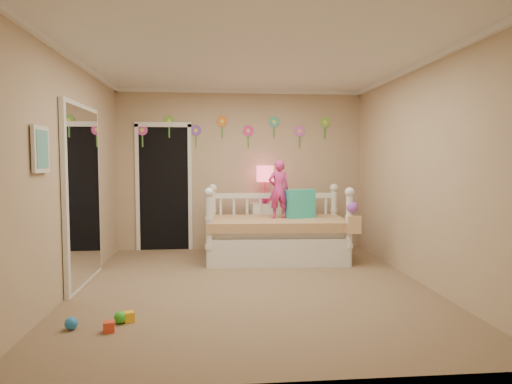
{
  "coord_description": "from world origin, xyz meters",
  "views": [
    {
      "loc": [
        -0.41,
        -5.02,
        1.44
      ],
      "look_at": [
        0.1,
        0.6,
        1.05
      ],
      "focal_mm": 31.05,
      "sensor_mm": 36.0,
      "label": 1
    }
  ],
  "objects": [
    {
      "name": "floor",
      "position": [
        0.0,
        0.0,
        0.0
      ],
      "size": [
        4.0,
        4.5,
        0.01
      ],
      "primitive_type": "cube",
      "color": "#7F684C",
      "rests_on": "ground"
    },
    {
      "name": "ceiling",
      "position": [
        0.0,
        0.0,
        2.6
      ],
      "size": [
        4.0,
        4.5,
        0.01
      ],
      "primitive_type": "cube",
      "color": "white",
      "rests_on": "floor"
    },
    {
      "name": "back_wall",
      "position": [
        0.0,
        2.25,
        1.3
      ],
      "size": [
        4.0,
        0.01,
        2.6
      ],
      "primitive_type": "cube",
      "color": "tan",
      "rests_on": "floor"
    },
    {
      "name": "left_wall",
      "position": [
        -2.0,
        0.0,
        1.3
      ],
      "size": [
        0.01,
        4.5,
        2.6
      ],
      "primitive_type": "cube",
      "color": "tan",
      "rests_on": "floor"
    },
    {
      "name": "right_wall",
      "position": [
        2.0,
        0.0,
        1.3
      ],
      "size": [
        0.01,
        4.5,
        2.6
      ],
      "primitive_type": "cube",
      "color": "tan",
      "rests_on": "floor"
    },
    {
      "name": "crown_molding",
      "position": [
        0.0,
        0.0,
        2.57
      ],
      "size": [
        4.0,
        4.5,
        0.06
      ],
      "primitive_type": null,
      "color": "white",
      "rests_on": "ceiling"
    },
    {
      "name": "daybed",
      "position": [
        0.47,
        1.34,
        0.55
      ],
      "size": [
        2.06,
        1.18,
        1.09
      ],
      "primitive_type": null,
      "rotation": [
        0.0,
        0.0,
        -0.05
      ],
      "color": "white",
      "rests_on": "floor"
    },
    {
      "name": "pillow_turquoise",
      "position": [
        0.83,
        1.38,
        0.82
      ],
      "size": [
        0.45,
        0.27,
        0.42
      ],
      "primitive_type": "cube",
      "rotation": [
        0.0,
        0.0,
        0.32
      ],
      "color": "#22AE9D",
      "rests_on": "daybed"
    },
    {
      "name": "pillow_lime",
      "position": [
        0.84,
        1.56,
        0.78
      ],
      "size": [
        0.36,
        0.16,
        0.33
      ],
      "primitive_type": "cube",
      "rotation": [
        0.0,
        0.0,
        -0.1
      ],
      "color": "#ACDF44",
      "rests_on": "daybed"
    },
    {
      "name": "child",
      "position": [
        0.51,
        1.38,
        1.03
      ],
      "size": [
        0.33,
        0.23,
        0.85
      ],
      "primitive_type": "imported",
      "rotation": [
        0.0,
        0.0,
        3.24
      ],
      "color": "#D73187",
      "rests_on": "daybed"
    },
    {
      "name": "nightstand",
      "position": [
        0.38,
        2.06,
        0.38
      ],
      "size": [
        0.5,
        0.4,
        0.77
      ],
      "primitive_type": "cube",
      "rotation": [
        0.0,
        0.0,
        0.11
      ],
      "color": "white",
      "rests_on": "floor"
    },
    {
      "name": "table_lamp",
      "position": [
        0.38,
        2.06,
        1.17
      ],
      "size": [
        0.27,
        0.27,
        0.6
      ],
      "color": "#DE1D74",
      "rests_on": "nightstand"
    },
    {
      "name": "closet_doorway",
      "position": [
        -1.25,
        2.23,
        1.03
      ],
      "size": [
        0.9,
        0.04,
        2.07
      ],
      "primitive_type": "cube",
      "color": "black",
      "rests_on": "back_wall"
    },
    {
      "name": "flower_decals",
      "position": [
        -0.09,
        2.24,
        1.94
      ],
      "size": [
        3.4,
        0.02,
        0.5
      ],
      "primitive_type": null,
      "color": "#B2668C",
      "rests_on": "back_wall"
    },
    {
      "name": "mirror_closet",
      "position": [
        -1.96,
        0.3,
        1.05
      ],
      "size": [
        0.07,
        1.3,
        2.1
      ],
      "primitive_type": "cube",
      "color": "white",
      "rests_on": "left_wall"
    },
    {
      "name": "wall_picture",
      "position": [
        -1.97,
        -0.9,
        1.55
      ],
      "size": [
        0.05,
        0.34,
        0.42
      ],
      "primitive_type": "cube",
      "color": "white",
      "rests_on": "left_wall"
    },
    {
      "name": "hanging_bag",
      "position": [
        1.43,
        0.78,
        0.67
      ],
      "size": [
        0.2,
        0.16,
        0.36
      ],
      "primitive_type": null,
      "color": "beige",
      "rests_on": "daybed"
    },
    {
      "name": "toy_scatter",
      "position": [
        -1.26,
        -0.63,
        0.06
      ],
      "size": [
        0.89,
        1.35,
        0.11
      ],
      "primitive_type": null,
      "rotation": [
        0.0,
        0.0,
        -0.07
      ],
      "color": "#996666",
      "rests_on": "floor"
    }
  ]
}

